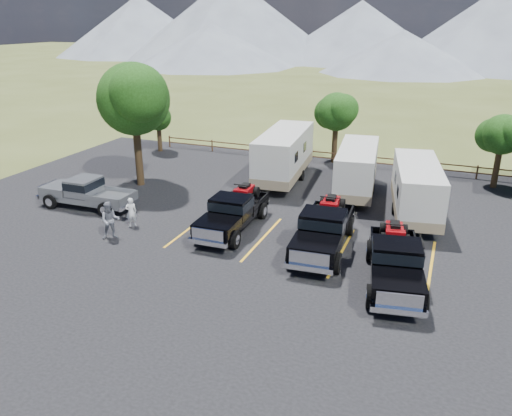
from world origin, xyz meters
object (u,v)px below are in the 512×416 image
at_px(rig_left, 233,211).
at_px(trailer_left, 284,155).
at_px(rig_right, 395,260).
at_px(trailer_center, 357,170).
at_px(person_b, 110,220).
at_px(tree_big_nw, 133,99).
at_px(person_a, 131,212).
at_px(trailer_right, 416,190).
at_px(pickup_silver, 87,193).
at_px(rig_center, 324,228).

distance_m(rig_left, trailer_left, 8.80).
bearing_deg(rig_left, rig_right, -18.72).
distance_m(trailer_center, person_b, 14.95).
xyz_separation_m(tree_big_nw, person_a, (3.60, -6.09, -4.77)).
xyz_separation_m(rig_right, person_b, (-13.57, -0.73, -0.05)).
bearing_deg(trailer_center, tree_big_nw, -172.72).
distance_m(trailer_right, pickup_silver, 18.43).
bearing_deg(rig_center, tree_big_nw, 155.74).
distance_m(rig_center, pickup_silver, 13.98).
height_order(rig_right, person_b, rig_right).
distance_m(rig_left, rig_right, 8.83).
xyz_separation_m(rig_left, rig_center, (4.91, -0.55, 0.06)).
xyz_separation_m(trailer_right, person_b, (-13.66, -8.53, -0.60)).
bearing_deg(rig_right, rig_center, 140.13).
relative_size(rig_left, person_b, 3.23).
relative_size(trailer_right, person_a, 5.45).
relative_size(trailer_left, trailer_right, 1.12).
bearing_deg(tree_big_nw, rig_center, -20.23).
relative_size(tree_big_nw, person_b, 4.08).
height_order(rig_center, trailer_center, trailer_center).
bearing_deg(trailer_right, trailer_center, 134.94).
xyz_separation_m(tree_big_nw, person_b, (3.58, -7.79, -4.59)).
xyz_separation_m(rig_right, trailer_center, (-3.66, 10.44, 0.54)).
bearing_deg(person_a, trailer_center, -179.49).
xyz_separation_m(rig_right, trailer_left, (-8.68, 11.35, 0.73)).
xyz_separation_m(rig_left, trailer_right, (8.52, 5.22, 0.57)).
bearing_deg(rig_left, rig_center, -8.09).
bearing_deg(rig_left, trailer_left, 89.87).
relative_size(tree_big_nw, person_a, 4.96).
distance_m(trailer_left, trailer_right, 9.46).
bearing_deg(rig_left, tree_big_nw, 151.14).
relative_size(rig_right, person_b, 3.40).
relative_size(tree_big_nw, rig_center, 1.18).
relative_size(tree_big_nw, rig_left, 1.26).
xyz_separation_m(rig_center, person_a, (-10.02, -1.07, -0.26)).
relative_size(tree_big_nw, trailer_center, 0.92).
bearing_deg(rig_center, trailer_center, 86.88).
bearing_deg(tree_big_nw, rig_right, -22.36).
bearing_deg(trailer_right, rig_left, -158.43).
height_order(rig_right, person_a, rig_right).
xyz_separation_m(rig_center, pickup_silver, (-13.97, 0.30, -0.14)).
relative_size(rig_left, trailer_left, 0.65).
relative_size(rig_right, pickup_silver, 1.11).
relative_size(trailer_center, person_a, 5.42).
bearing_deg(rig_right, tree_big_nw, 147.71).
xyz_separation_m(tree_big_nw, rig_right, (17.15, -7.05, -4.55)).
height_order(trailer_center, trailer_right, trailer_right).
bearing_deg(trailer_left, trailer_right, -27.31).
bearing_deg(person_a, trailer_right, 163.35).
relative_size(trailer_center, trailer_right, 1.00).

